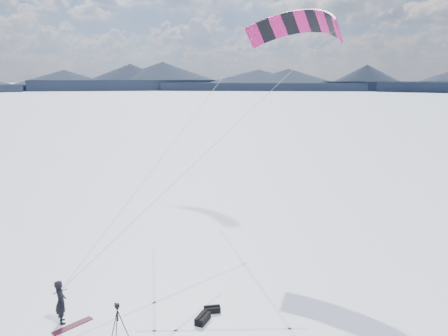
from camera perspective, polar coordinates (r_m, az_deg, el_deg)
ground at (r=16.61m, az=-10.93°, el=-20.62°), size 1800.00×1800.00×0.00m
horizon_hills at (r=15.05m, az=-11.45°, el=-9.30°), size 704.84×706.81×8.61m
snow_tracks at (r=16.71m, az=-9.83°, el=-20.34°), size 17.62×10.25×0.01m
snowkiter at (r=18.04m, az=-20.35°, el=-18.37°), size 0.42×0.62×1.65m
snowboard at (r=17.67m, az=-19.15°, el=-18.88°), size 1.51×0.66×0.04m
tripod at (r=15.74m, az=-13.73°, el=-18.57°), size 0.68×0.74×1.52m
gear_bag_a at (r=16.99m, az=-2.80°, el=-19.04°), size 0.79×0.70×0.33m
gear_bag_b at (r=17.58m, az=-1.56°, el=-17.96°), size 0.70×0.52×0.29m
power_kite at (r=24.89m, az=9.49°, el=17.66°), size 14.89×6.11×11.19m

